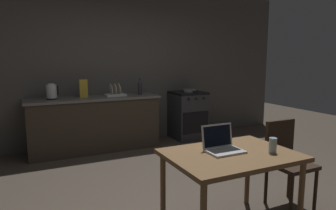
% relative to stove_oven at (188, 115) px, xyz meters
% --- Properties ---
extents(ground_plane, '(12.00, 12.00, 0.00)m').
position_rel_stove_oven_xyz_m(ground_plane, '(-1.28, -2.12, -0.45)').
color(ground_plane, '#473D33').
extents(back_wall, '(6.40, 0.10, 2.80)m').
position_rel_stove_oven_xyz_m(back_wall, '(-0.98, 0.35, 0.95)').
color(back_wall, '#514D49').
rests_on(back_wall, ground_plane).
extents(kitchen_counter, '(2.16, 0.64, 0.90)m').
position_rel_stove_oven_xyz_m(kitchen_counter, '(-1.80, 0.00, 0.00)').
color(kitchen_counter, '#382D23').
rests_on(kitchen_counter, ground_plane).
extents(stove_oven, '(0.60, 0.62, 0.90)m').
position_rel_stove_oven_xyz_m(stove_oven, '(0.00, 0.00, 0.00)').
color(stove_oven, '#2D2D30').
rests_on(stove_oven, ground_plane).
extents(dining_table, '(1.11, 0.81, 0.73)m').
position_rel_stove_oven_xyz_m(dining_table, '(-1.26, -2.98, 0.20)').
color(dining_table, brown).
rests_on(dining_table, ground_plane).
extents(chair, '(0.40, 0.40, 0.89)m').
position_rel_stove_oven_xyz_m(chair, '(-0.41, -2.82, 0.06)').
color(chair, '#2D2116').
rests_on(chair, ground_plane).
extents(laptop, '(0.32, 0.26, 0.23)m').
position_rel_stove_oven_xyz_m(laptop, '(-1.29, -2.90, 0.32)').
color(laptop, silver).
rests_on(laptop, dining_table).
extents(electric_kettle, '(0.18, 0.16, 0.25)m').
position_rel_stove_oven_xyz_m(electric_kettle, '(-2.45, 0.00, 0.57)').
color(electric_kettle, black).
rests_on(electric_kettle, kitchen_counter).
extents(bottle, '(0.07, 0.07, 0.28)m').
position_rel_stove_oven_xyz_m(bottle, '(-1.00, -0.05, 0.59)').
color(bottle, '#2D2D33').
rests_on(bottle, kitchen_counter).
extents(frying_pan, '(0.26, 0.43, 0.05)m').
position_rel_stove_oven_xyz_m(frying_pan, '(0.03, -0.03, 0.48)').
color(frying_pan, gray).
rests_on(frying_pan, stove_oven).
extents(drinking_glass, '(0.07, 0.07, 0.13)m').
position_rel_stove_oven_xyz_m(drinking_glass, '(-0.93, -3.14, 0.34)').
color(drinking_glass, '#99B7C6').
rests_on(drinking_glass, dining_table).
extents(cereal_box, '(0.13, 0.05, 0.29)m').
position_rel_stove_oven_xyz_m(cereal_box, '(-1.95, 0.02, 0.60)').
color(cereal_box, gold).
rests_on(cereal_box, kitchen_counter).
extents(dish_rack, '(0.34, 0.26, 0.21)m').
position_rel_stove_oven_xyz_m(dish_rack, '(-1.43, 0.00, 0.50)').
color(dish_rack, silver).
rests_on(dish_rack, kitchen_counter).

